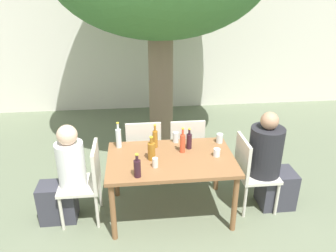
{
  "coord_description": "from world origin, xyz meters",
  "views": [
    {
      "loc": [
        -0.37,
        -3.14,
        2.51
      ],
      "look_at": [
        0.0,
        0.3,
        0.98
      ],
      "focal_mm": 35.0,
      "sensor_mm": 36.0,
      "label": 1
    }
  ],
  "objects_px": {
    "person_seated_1": "(270,165)",
    "drinking_glass_3": "(217,152)",
    "person_seated_0": "(64,180)",
    "wine_bottle_1": "(137,168)",
    "patio_chair_3": "(186,145)",
    "patio_chair_1": "(251,169)",
    "water_bottle_0": "(119,138)",
    "drinking_glass_0": "(176,137)",
    "drinking_glass_2": "(155,163)",
    "dining_table_front": "(171,164)",
    "amber_bottle_5": "(152,151)",
    "soda_bottle_3": "(183,143)",
    "drinking_glass_1": "(220,138)",
    "wine_bottle_4": "(189,141)",
    "patio_chair_2": "(144,147)",
    "patio_chair_0": "(87,179)",
    "amber_bottle_2": "(155,138)"
  },
  "relations": [
    {
      "from": "patio_chair_1",
      "to": "drinking_glass_2",
      "type": "relative_size",
      "value": 8.67
    },
    {
      "from": "patio_chair_3",
      "to": "patio_chair_1",
      "type": "bearing_deg",
      "value": 133.87
    },
    {
      "from": "person_seated_1",
      "to": "drinking_glass_1",
      "type": "height_order",
      "value": "person_seated_1"
    },
    {
      "from": "drinking_glass_2",
      "to": "water_bottle_0",
      "type": "bearing_deg",
      "value": 128.22
    },
    {
      "from": "wine_bottle_1",
      "to": "drinking_glass_3",
      "type": "bearing_deg",
      "value": 20.33
    },
    {
      "from": "person_seated_0",
      "to": "wine_bottle_1",
      "type": "distance_m",
      "value": 0.93
    },
    {
      "from": "patio_chair_3",
      "to": "drinking_glass_3",
      "type": "bearing_deg",
      "value": 108.35
    },
    {
      "from": "patio_chair_0",
      "to": "person_seated_0",
      "type": "xyz_separation_m",
      "value": [
        -0.24,
        -0.0,
        -0.0
      ]
    },
    {
      "from": "drinking_glass_3",
      "to": "drinking_glass_2",
      "type": "bearing_deg",
      "value": -166.81
    },
    {
      "from": "wine_bottle_4",
      "to": "patio_chair_1",
      "type": "bearing_deg",
      "value": -15.71
    },
    {
      "from": "soda_bottle_3",
      "to": "drinking_glass_0",
      "type": "relative_size",
      "value": 2.33
    },
    {
      "from": "person_seated_0",
      "to": "drinking_glass_3",
      "type": "relative_size",
      "value": 13.2
    },
    {
      "from": "drinking_glass_0",
      "to": "drinking_glass_2",
      "type": "relative_size",
      "value": 1.23
    },
    {
      "from": "person_seated_0",
      "to": "water_bottle_0",
      "type": "relative_size",
      "value": 3.7
    },
    {
      "from": "amber_bottle_5",
      "to": "drinking_glass_0",
      "type": "height_order",
      "value": "amber_bottle_5"
    },
    {
      "from": "amber_bottle_2",
      "to": "patio_chair_2",
      "type": "bearing_deg",
      "value": 107.18
    },
    {
      "from": "wine_bottle_4",
      "to": "drinking_glass_0",
      "type": "bearing_deg",
      "value": 126.7
    },
    {
      "from": "patio_chair_0",
      "to": "amber_bottle_2",
      "type": "xyz_separation_m",
      "value": [
        0.78,
        0.27,
        0.32
      ]
    },
    {
      "from": "person_seated_1",
      "to": "drinking_glass_3",
      "type": "distance_m",
      "value": 0.69
    },
    {
      "from": "amber_bottle_5",
      "to": "drinking_glass_0",
      "type": "distance_m",
      "value": 0.5
    },
    {
      "from": "patio_chair_0",
      "to": "amber_bottle_2",
      "type": "bearing_deg",
      "value": 109.1
    },
    {
      "from": "drinking_glass_0",
      "to": "patio_chair_3",
      "type": "bearing_deg",
      "value": 59.57
    },
    {
      "from": "water_bottle_0",
      "to": "drinking_glass_0",
      "type": "xyz_separation_m",
      "value": [
        0.68,
        0.06,
        -0.06
      ]
    },
    {
      "from": "patio_chair_2",
      "to": "drinking_glass_0",
      "type": "distance_m",
      "value": 0.56
    },
    {
      "from": "patio_chair_2",
      "to": "soda_bottle_3",
      "type": "height_order",
      "value": "soda_bottle_3"
    },
    {
      "from": "patio_chair_0",
      "to": "soda_bottle_3",
      "type": "height_order",
      "value": "soda_bottle_3"
    },
    {
      "from": "wine_bottle_1",
      "to": "soda_bottle_3",
      "type": "distance_m",
      "value": 0.69
    },
    {
      "from": "dining_table_front",
      "to": "amber_bottle_5",
      "type": "height_order",
      "value": "amber_bottle_5"
    },
    {
      "from": "patio_chair_1",
      "to": "water_bottle_0",
      "type": "distance_m",
      "value": 1.58
    },
    {
      "from": "patio_chair_2",
      "to": "person_seated_0",
      "type": "xyz_separation_m",
      "value": [
        -0.9,
        -0.68,
        -0.0
      ]
    },
    {
      "from": "wine_bottle_1",
      "to": "wine_bottle_4",
      "type": "relative_size",
      "value": 1.01
    },
    {
      "from": "wine_bottle_4",
      "to": "drinking_glass_0",
      "type": "relative_size",
      "value": 1.96
    },
    {
      "from": "person_seated_0",
      "to": "wine_bottle_4",
      "type": "xyz_separation_m",
      "value": [
        1.41,
        0.2,
        0.31
      ]
    },
    {
      "from": "water_bottle_0",
      "to": "person_seated_1",
      "type": "bearing_deg",
      "value": -10.3
    },
    {
      "from": "person_seated_0",
      "to": "water_bottle_0",
      "type": "bearing_deg",
      "value": 117.8
    },
    {
      "from": "person_seated_1",
      "to": "soda_bottle_3",
      "type": "xyz_separation_m",
      "value": [
        -1.02,
        0.12,
        0.29
      ]
    },
    {
      "from": "patio_chair_2",
      "to": "patio_chair_1",
      "type": "bearing_deg",
      "value": 150.77
    },
    {
      "from": "water_bottle_0",
      "to": "amber_bottle_2",
      "type": "distance_m",
      "value": 0.43
    },
    {
      "from": "amber_bottle_5",
      "to": "drinking_glass_2",
      "type": "distance_m",
      "value": 0.17
    },
    {
      "from": "patio_chair_1",
      "to": "amber_bottle_2",
      "type": "height_order",
      "value": "amber_bottle_2"
    },
    {
      "from": "dining_table_front",
      "to": "drinking_glass_1",
      "type": "relative_size",
      "value": 12.6
    },
    {
      "from": "patio_chair_1",
      "to": "patio_chair_3",
      "type": "relative_size",
      "value": 1.0
    },
    {
      "from": "patio_chair_3",
      "to": "person_seated_0",
      "type": "distance_m",
      "value": 1.61
    },
    {
      "from": "patio_chair_0",
      "to": "amber_bottle_2",
      "type": "height_order",
      "value": "amber_bottle_2"
    },
    {
      "from": "water_bottle_0",
      "to": "amber_bottle_5",
      "type": "height_order",
      "value": "water_bottle_0"
    },
    {
      "from": "person_seated_0",
      "to": "drinking_glass_0",
      "type": "xyz_separation_m",
      "value": [
        1.28,
        0.37,
        0.28
      ]
    },
    {
      "from": "water_bottle_0",
      "to": "drinking_glass_1",
      "type": "bearing_deg",
      "value": -0.29
    },
    {
      "from": "amber_bottle_2",
      "to": "drinking_glass_1",
      "type": "bearing_deg",
      "value": 2.94
    },
    {
      "from": "drinking_glass_1",
      "to": "drinking_glass_2",
      "type": "xyz_separation_m",
      "value": [
        -0.81,
        -0.49,
        -0.0
      ]
    },
    {
      "from": "person_seated_1",
      "to": "amber_bottle_2",
      "type": "distance_m",
      "value": 1.38
    }
  ]
}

